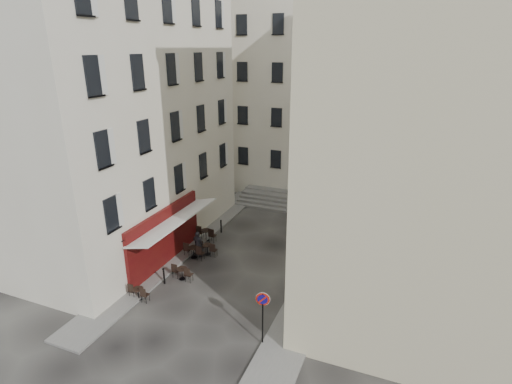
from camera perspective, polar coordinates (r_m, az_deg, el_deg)
The scene contains 18 objects.
ground at distance 22.55m, azimuth -4.42°, elevation -13.30°, with size 90.00×90.00×0.00m, color black.
sidewalk_left at distance 27.48m, azimuth -9.22°, elevation -6.88°, with size 2.00×22.00×0.12m, color slate.
sidewalk_right at distance 23.66m, azimuth 8.94°, elevation -11.59°, with size 2.00×18.00×0.12m, color slate.
building_left at distance 27.58m, azimuth -22.69°, elevation 14.26°, with size 12.20×16.20×20.60m.
building_right at distance 20.62m, azimuth 27.38°, elevation 9.30°, with size 12.20×14.20×18.60m.
building_back at distance 37.19m, azimuth 7.16°, elevation 15.14°, with size 18.20×10.20×18.60m.
cafe_storefront at distance 24.35m, azimuth -12.69°, elevation -6.02°, with size 1.74×7.30×3.50m.
stone_steps at distance 32.86m, azimuth 5.25°, elevation -1.44°, with size 9.00×3.15×0.80m.
bollard_near at distance 23.01m, azimuth -13.02°, elevation -11.52°, with size 0.12×0.12×0.98m.
bollard_mid at distance 25.54m, azimuth -8.57°, elevation -7.84°, with size 0.12×0.12×0.98m.
bollard_far at distance 28.28m, azimuth -5.02°, elevation -4.82°, with size 0.12×0.12×0.98m.
no_parking_sign at distance 17.68m, azimuth 0.95°, elevation -16.32°, with size 0.60×0.16×2.66m.
bistro_table_a at distance 22.09m, azimuth -16.38°, elevation -13.60°, with size 1.19×0.56×0.84m.
bistro_table_b at distance 23.21m, azimuth -10.47°, elevation -11.22°, with size 1.26×0.59×0.89m.
bistro_table_c at distance 25.22m, azimuth -8.84°, elevation -8.34°, with size 1.35×0.63×0.95m.
bistro_table_d at distance 25.49m, azimuth -6.92°, elevation -7.99°, with size 1.27×0.60×0.89m.
bistro_table_e at distance 27.24m, azimuth -7.11°, elevation -5.96°, with size 1.42×0.66×1.00m.
pedestrian at distance 25.26m, azimuth -8.30°, elevation -7.34°, with size 0.62×0.41×1.70m, color black.
Camera 1 is at (8.59, -16.80, 12.35)m, focal length 28.00 mm.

